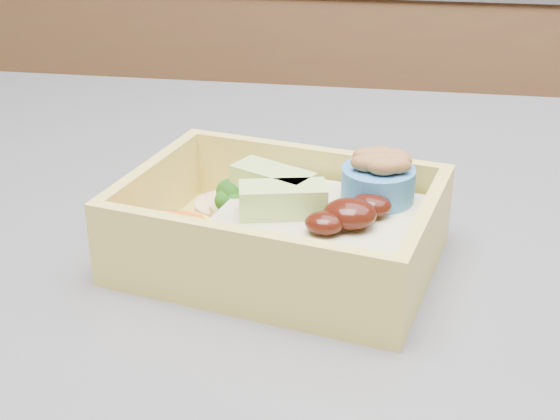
# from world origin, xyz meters

# --- Properties ---
(bento_box) EXTENTS (0.20, 0.16, 0.06)m
(bento_box) POSITION_xyz_m (0.01, -0.03, 0.94)
(bento_box) COLOR #DAC35A
(bento_box) RESTS_ON island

